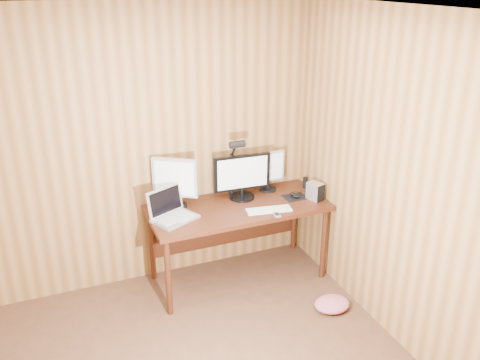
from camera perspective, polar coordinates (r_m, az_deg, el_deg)
room_shell at (r=2.69m, az=-5.62°, el=-10.25°), size 4.00×4.00×4.00m
desk at (r=4.66m, az=-0.57°, el=-3.93°), size 1.60×0.70×0.75m
monitor_center at (r=4.62m, az=0.21°, el=0.44°), size 0.54×0.23×0.42m
monitor_left at (r=4.47m, az=-7.31°, el=-0.14°), size 0.36×0.25×0.46m
monitor_right at (r=4.80m, az=3.18°, el=1.08°), size 0.34×0.16×0.38m
laptop at (r=4.34m, az=-7.76°, el=-3.49°), size 0.44×0.40×0.26m
keyboard at (r=4.46m, az=3.27°, el=-3.36°), size 0.41×0.18×0.02m
mousepad at (r=4.75m, az=6.18°, el=-1.92°), size 0.21×0.17×0.00m
mouse at (r=4.74m, az=6.20°, el=-1.67°), size 0.10×0.13×0.04m
hard_drive at (r=4.70m, az=8.45°, el=-1.26°), size 0.14×0.17×0.16m
phone at (r=4.39m, az=4.15°, el=-3.89°), size 0.06×0.10×0.01m
speaker at (r=4.94m, az=7.33°, el=-0.29°), size 0.05×0.05×0.11m
desk_lamp at (r=4.57m, az=-0.60°, el=2.32°), size 0.14×0.20×0.61m
fabric_pile at (r=4.55m, az=10.29°, el=-13.55°), size 0.33×0.28×0.10m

